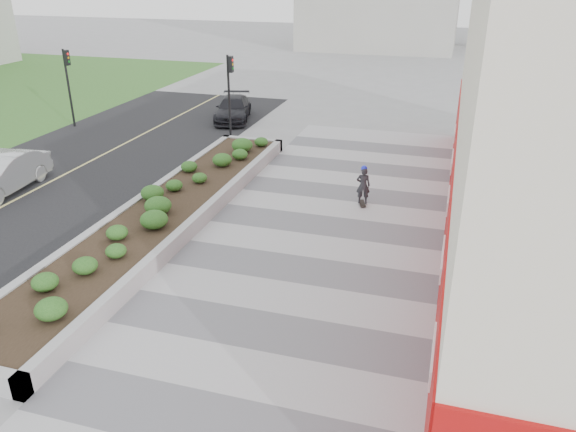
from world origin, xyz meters
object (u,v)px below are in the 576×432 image
traffic_signal_near (230,84)px  car_silver (1,174)px  planter (166,210)px  traffic_signal_far (68,76)px  car_dark (233,109)px  skateboarder (363,185)px

traffic_signal_near → car_silver: (-5.78, -9.86, -2.01)m
planter → car_silver: 7.54m
planter → traffic_signal_far: 15.00m
planter → car_dark: car_dark is taller
skateboarder → car_silver: (-13.89, -2.77, -0.04)m
planter → skateboarder: bearing=28.1°
traffic_signal_far → traffic_signal_near: bearing=3.1°
planter → traffic_signal_far: (-10.93, 10.00, 2.34)m
planter → car_dark: size_ratio=3.99×
car_silver → traffic_signal_near: bearing=54.9°
planter → traffic_signal_near: (-1.73, 10.50, 2.34)m
traffic_signal_near → car_silver: bearing=-120.3°
traffic_signal_far → planter: bearing=-42.5°
planter → traffic_signal_near: size_ratio=4.29×
skateboarder → car_dark: skateboarder is taller
traffic_signal_far → car_dark: (7.93, 3.88, -2.10)m
planter → traffic_signal_far: bearing=137.5°
traffic_signal_near → skateboarder: traffic_signal_near is taller
skateboarder → car_silver: size_ratio=0.34×
traffic_signal_far → car_silver: 10.17m
traffic_signal_near → traffic_signal_far: bearing=-176.9°
car_silver → car_dark: size_ratio=1.00×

